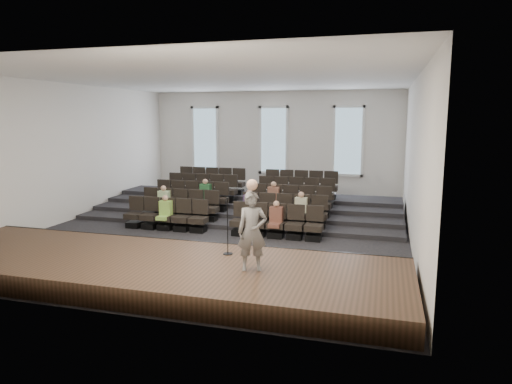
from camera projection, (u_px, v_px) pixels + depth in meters
The scene contains 14 objects.
ground at pixel (225, 229), 15.56m from camera, with size 14.00×14.00×0.00m, color black.
ceiling at pixel (223, 79), 14.75m from camera, with size 12.00×14.00×0.02m, color white.
wall_back at pixel (274, 144), 21.82m from camera, with size 12.00×0.04×5.00m, color white.
wall_front at pixel (97, 187), 8.49m from camera, with size 12.00×0.04×5.00m, color white.
wall_left at pixel (70, 152), 16.77m from camera, with size 0.04×14.00×5.00m, color white.
wall_right at pixel (415, 161), 13.53m from camera, with size 0.04×14.00×5.00m, color white.
stage at pixel (152, 270), 10.68m from camera, with size 11.80×3.60×0.50m, color #462D1E.
stage_lip at pixel (184, 249), 12.36m from camera, with size 11.80×0.06×0.52m, color black.
risers at pixel (251, 206), 18.54m from camera, with size 11.80×4.80×0.60m.
seating_rows at pixel (239, 202), 16.91m from camera, with size 6.80×4.70×1.67m.
windows at pixel (274, 140), 21.72m from camera, with size 8.44×0.10×3.24m.
audience at pixel (232, 203), 15.82m from camera, with size 5.45×2.64×1.10m.
speaker at pixel (252, 231), 9.77m from camera, with size 0.63×0.41×1.72m, color slate.
mic_stand at pixel (228, 237), 10.98m from camera, with size 0.24×0.24×1.41m.
Camera 1 is at (5.14, -14.28, 3.78)m, focal length 32.00 mm.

